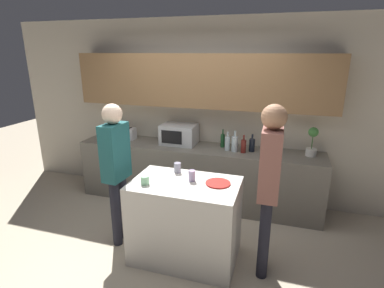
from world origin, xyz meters
The scene contains 18 objects.
ground_plane centered at (0.00, 0.00, 0.00)m, with size 14.00×14.00×0.00m, color #BCAD93.
back_wall centered at (0.00, 1.66, 1.54)m, with size 6.40×0.40×2.70m.
back_counter centered at (0.00, 1.39, 0.44)m, with size 3.60×0.62×0.88m.
kitchen_island centered at (0.25, 0.09, 0.45)m, with size 1.13×0.70×0.91m.
microwave centered at (-0.30, 1.47, 1.03)m, with size 0.52×0.39×0.30m.
toaster centered at (-1.18, 1.47, 0.97)m, with size 0.26×0.16×0.18m.
potted_plant centered at (1.57, 1.47, 1.08)m, with size 0.14×0.14×0.40m.
bottle_0 centered at (0.36, 1.50, 0.98)m, with size 0.06×0.06×0.27m.
bottle_1 centered at (0.46, 1.37, 0.98)m, with size 0.07×0.07×0.27m.
bottle_2 centered at (0.56, 1.35, 0.99)m, with size 0.09×0.09×0.29m.
bottle_3 centered at (0.69, 1.34, 0.98)m, with size 0.07×0.07×0.25m.
bottle_4 centered at (0.79, 1.43, 0.98)m, with size 0.08×0.08×0.25m.
plate_on_island centered at (0.59, 0.16, 0.92)m, with size 0.26×0.26×0.01m.
cup_0 centered at (0.30, 0.16, 0.97)m, with size 0.07×0.07×0.12m.
cup_1 centered at (-0.13, -0.06, 0.95)m, with size 0.09×0.09×0.09m.
cup_2 centered at (0.08, 0.33, 0.97)m, with size 0.08×0.08×0.11m.
person_left centered at (1.10, 0.11, 1.07)m, with size 0.23×0.34×1.78m.
person_center centered at (-0.60, 0.15, 1.01)m, with size 0.22×0.35×1.69m.
Camera 1 is at (1.17, -2.63, 2.22)m, focal length 28.00 mm.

